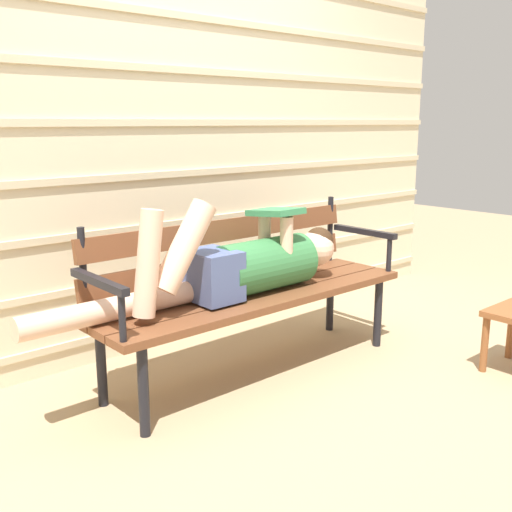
{
  "coord_description": "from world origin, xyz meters",
  "views": [
    {
      "loc": [
        -1.87,
        -2.05,
        1.24
      ],
      "look_at": [
        0.0,
        0.07,
        0.6
      ],
      "focal_mm": 42.08,
      "sensor_mm": 36.0,
      "label": 1
    }
  ],
  "objects": [
    {
      "name": "ground_plane",
      "position": [
        0.0,
        0.0,
        0.0
      ],
      "size": [
        12.0,
        12.0,
        0.0
      ],
      "primitive_type": "plane",
      "color": "tan"
    },
    {
      "name": "house_siding",
      "position": [
        0.0,
        0.75,
        1.23
      ],
      "size": [
        4.56,
        0.08,
        2.46
      ],
      "color": "beige",
      "rests_on": "ground"
    },
    {
      "name": "park_bench",
      "position": [
        0.0,
        0.14,
        0.46
      ],
      "size": [
        1.71,
        0.47,
        0.81
      ],
      "color": "brown",
      "rests_on": "ground"
    },
    {
      "name": "reclining_person",
      "position": [
        -0.09,
        0.07,
        0.57
      ],
      "size": [
        1.67,
        0.26,
        0.5
      ],
      "color": "#33703D"
    }
  ]
}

